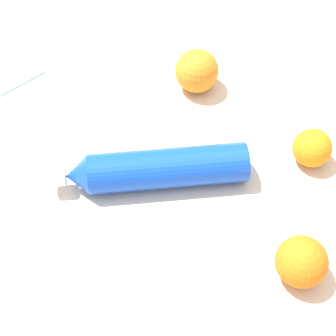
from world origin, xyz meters
TOP-DOWN VIEW (x-y plane):
  - ground_plane at (0.00, 0.00)m, footprint 2.40×2.40m
  - water_bottle at (-0.02, -0.01)m, footprint 0.14×0.32m
  - orange_0 at (-0.07, -0.27)m, footprint 0.06×0.06m
  - orange_1 at (-0.25, -0.14)m, footprint 0.07×0.07m
  - orange_2 at (0.16, -0.16)m, footprint 0.08×0.08m

SIDE VIEW (x-z plane):
  - ground_plane at x=0.00m, z-range 0.00..0.00m
  - orange_0 at x=-0.07m, z-range 0.00..0.06m
  - water_bottle at x=-0.02m, z-range 0.00..0.07m
  - orange_1 at x=-0.25m, z-range 0.00..0.07m
  - orange_2 at x=0.16m, z-range 0.00..0.08m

